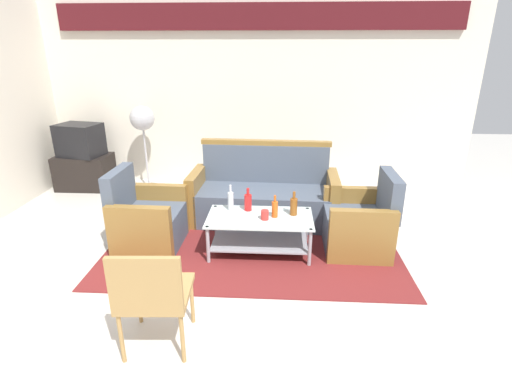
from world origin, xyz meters
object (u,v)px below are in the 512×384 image
object	(u,v)px
bottle_orange	(275,209)
tv_stand	(85,172)
coffee_table	(260,229)
television	(80,140)
wicker_chair	(152,292)
couch	(264,196)
bottle_red	(248,202)
bottle_clear	(231,200)
cup	(265,215)
bottle_brown	(294,206)
pedestal_fan	(143,123)
armchair_left	(147,221)
armchair_right	(360,224)

from	to	relation	value
bottle_orange	tv_stand	size ratio (longest dim) A/B	0.30
coffee_table	television	bearing A→B (deg)	146.27
wicker_chair	couch	bearing A→B (deg)	70.47
bottle_red	bottle_clear	bearing A→B (deg)	178.29
cup	tv_stand	world-z (taller)	tv_stand
bottle_clear	couch	bearing A→B (deg)	63.27
cup	television	world-z (taller)	television
bottle_brown	bottle_clear	distance (m)	0.68
bottle_orange	tv_stand	distance (m)	3.49
bottle_red	cup	distance (m)	0.30
bottle_brown	tv_stand	xyz separation A→B (m)	(-3.15, 1.79, -0.25)
bottle_red	cup	size ratio (longest dim) A/B	2.54
tv_stand	television	size ratio (longest dim) A/B	1.18
wicker_chair	cup	bearing A→B (deg)	59.85
tv_stand	pedestal_fan	world-z (taller)	pedestal_fan
tv_stand	television	bearing A→B (deg)	77.93
armchair_left	bottle_clear	bearing A→B (deg)	95.81
bottle_brown	television	world-z (taller)	television
pedestal_fan	wicker_chair	distance (m)	3.62
bottle_clear	television	size ratio (longest dim) A/B	0.42
armchair_left	bottle_red	world-z (taller)	armchair_left
armchair_right	pedestal_fan	distance (m)	3.47
coffee_table	pedestal_fan	bearing A→B (deg)	133.67
bottle_brown	pedestal_fan	distance (m)	2.89
bottle_red	television	distance (m)	3.17
bottle_brown	cup	distance (m)	0.33
tv_stand	wicker_chair	distance (m)	3.97
bottle_clear	bottle_orange	xyz separation A→B (m)	(0.48, -0.16, -0.02)
couch	tv_stand	bearing A→B (deg)	-17.82
bottle_clear	tv_stand	world-z (taller)	bottle_clear
bottle_orange	cup	bearing A→B (deg)	-145.60
couch	television	distance (m)	3.02
tv_stand	television	world-z (taller)	television
bottle_clear	armchair_right	bearing A→B (deg)	-1.36
cup	pedestal_fan	size ratio (longest dim) A/B	0.08
coffee_table	bottle_brown	distance (m)	0.43
coffee_table	bottle_brown	xyz separation A→B (m)	(0.35, 0.08, 0.24)
pedestal_fan	wicker_chair	world-z (taller)	pedestal_fan
bottle_orange	wicker_chair	size ratio (longest dim) A/B	0.29
bottle_red	tv_stand	distance (m)	3.17
armchair_left	television	world-z (taller)	television
bottle_clear	pedestal_fan	xyz separation A→B (m)	(-1.50, 1.74, 0.50)
armchair_right	coffee_table	bearing A→B (deg)	98.56
armchair_left	wicker_chair	bearing A→B (deg)	21.12
coffee_table	cup	world-z (taller)	cup
couch	tv_stand	world-z (taller)	couch
bottle_orange	cup	xyz separation A→B (m)	(-0.10, -0.07, -0.04)
armchair_left	pedestal_fan	size ratio (longest dim) A/B	0.67
coffee_table	tv_stand	world-z (taller)	tv_stand
cup	television	bearing A→B (deg)	145.96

